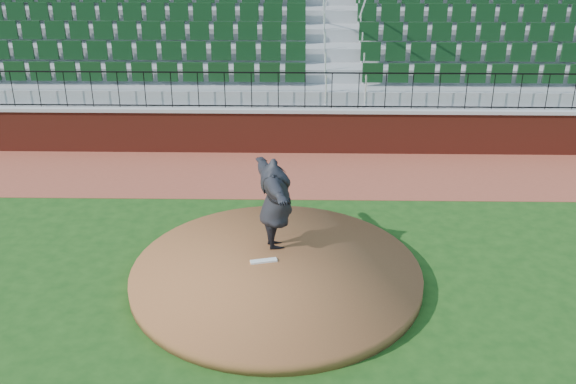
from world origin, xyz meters
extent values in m
plane|color=#194112|center=(0.00, 0.00, 0.00)|extent=(90.00, 90.00, 0.00)
cube|color=brown|center=(0.00, 5.40, 0.01)|extent=(34.00, 3.20, 0.01)
cube|color=maroon|center=(0.00, 7.00, 0.60)|extent=(34.00, 0.35, 1.20)
cube|color=#B7B7B7|center=(0.00, 7.00, 1.25)|extent=(34.00, 0.45, 0.10)
cube|color=maroon|center=(0.00, 12.52, 2.75)|extent=(34.00, 0.50, 5.50)
cylinder|color=brown|center=(-0.21, 0.13, 0.12)|extent=(5.69, 5.69, 0.25)
cube|color=white|center=(-0.47, 0.45, 0.27)|extent=(0.55, 0.26, 0.04)
imported|color=black|center=(-0.24, 1.08, 1.24)|extent=(1.25, 2.52, 1.98)
camera|label=1|loc=(0.24, -11.51, 7.44)|focal=43.44mm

